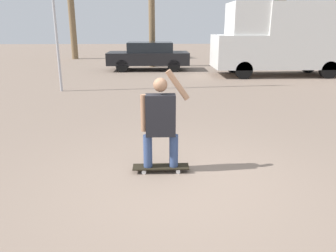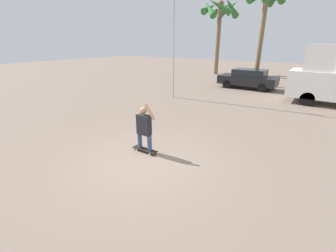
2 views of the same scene
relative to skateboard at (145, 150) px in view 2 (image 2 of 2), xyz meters
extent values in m
plane|color=gray|center=(0.35, -0.44, -0.07)|extent=(80.00, 80.00, 0.00)
cube|color=black|center=(0.00, 0.00, 0.01)|extent=(0.90, 0.24, 0.02)
cylinder|color=white|center=(-0.27, -0.10, -0.04)|extent=(0.07, 0.03, 0.07)
cylinder|color=white|center=(-0.27, 0.10, -0.04)|extent=(0.07, 0.03, 0.07)
cylinder|color=white|center=(0.27, -0.10, -0.04)|extent=(0.07, 0.03, 0.07)
cylinder|color=white|center=(0.27, 0.10, -0.04)|extent=(0.07, 0.03, 0.07)
cylinder|color=#384C7A|center=(-0.21, 0.00, 0.28)|extent=(0.14, 0.14, 0.53)
cylinder|color=#384C7A|center=(0.21, 0.00, 0.28)|extent=(0.14, 0.14, 0.53)
cube|color=#232328|center=(0.00, 0.00, 0.87)|extent=(0.46, 0.22, 0.64)
sphere|color=#A37556|center=(0.00, 0.00, 1.33)|extent=(0.21, 0.21, 0.21)
cylinder|color=#A37556|center=(-0.26, 0.00, 0.90)|extent=(0.09, 0.09, 0.57)
cylinder|color=#A37556|center=(0.26, 0.00, 1.33)|extent=(0.37, 0.09, 0.47)
cylinder|color=black|center=(3.82, 9.53, 0.31)|extent=(0.77, 0.28, 0.77)
cylinder|color=black|center=(3.82, 11.52, 0.31)|extent=(0.77, 0.28, 0.77)
cube|color=white|center=(3.73, 10.53, 1.05)|extent=(2.16, 2.27, 1.47)
cube|color=black|center=(3.30, 10.53, 1.34)|extent=(0.04, 1.93, 0.74)
cube|color=white|center=(4.05, 10.53, 2.49)|extent=(1.51, 2.09, 1.41)
cylinder|color=black|center=(-1.74, 11.92, 0.24)|extent=(0.63, 0.22, 0.63)
cylinder|color=black|center=(-1.74, 13.55, 0.24)|extent=(0.63, 0.22, 0.63)
cylinder|color=black|center=(0.87, 11.92, 0.24)|extent=(0.63, 0.22, 0.63)
cylinder|color=black|center=(0.87, 13.55, 0.24)|extent=(0.63, 0.22, 0.63)
cube|color=black|center=(-0.44, 12.73, 0.55)|extent=(4.22, 1.85, 0.62)
cube|color=black|center=(-0.33, 12.73, 1.12)|extent=(2.32, 1.62, 0.51)
cylinder|color=brown|center=(-0.23, 14.30, 3.42)|extent=(0.35, 0.35, 6.97)
cylinder|color=brown|center=(-5.78, 19.18, 3.42)|extent=(0.44, 0.44, 6.99)
sphere|color=brown|center=(-5.78, 19.18, 6.92)|extent=(0.70, 0.70, 0.70)
cone|color=#2D6B2D|center=(-4.55, 18.97, 6.51)|extent=(1.10, 2.54, 1.95)
cone|color=#2D6B2D|center=(-5.36, 20.35, 6.59)|extent=(2.63, 1.51, 1.71)
cone|color=#2D6B2D|center=(-6.19, 20.35, 6.59)|extent=(2.63, 1.50, 1.72)
cone|color=#2D6B2D|center=(-7.02, 19.29, 6.65)|extent=(0.93, 2.63, 1.54)
cone|color=#2D6B2D|center=(-6.55, 18.20, 6.46)|extent=(2.32, 2.03, 2.06)
cone|color=#2D6B2D|center=(-5.34, 18.01, 6.54)|extent=(2.58, 1.53, 1.86)
cylinder|color=#B7B7BC|center=(-3.45, 6.95, 3.66)|extent=(0.09, 0.09, 7.46)
camera|label=1|loc=(-0.07, -4.84, 2.17)|focal=35.00mm
camera|label=2|loc=(4.35, -5.00, 3.30)|focal=24.00mm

